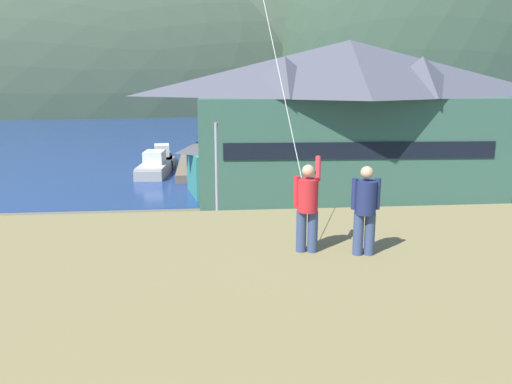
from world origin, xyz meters
TOP-DOWN VIEW (x-y plane):
  - ground_plane at (0.00, 0.00)m, footprint 600.00×600.00m
  - parking_lot_pad at (0.00, 5.00)m, footprint 40.00×20.00m
  - bay_water at (0.00, 60.00)m, footprint 360.00×84.00m
  - far_hill_west_ridge at (-36.44, 116.07)m, footprint 140.31×60.12m
  - far_hill_east_peak at (6.36, 121.17)m, footprint 106.79×50.06m
  - far_hill_center_saddle at (49.78, 110.58)m, footprint 82.64×65.49m
  - harbor_lodge at (7.29, 20.71)m, footprint 22.80×10.36m
  - storage_shed_waterside at (-1.80, 22.42)m, footprint 5.89×5.98m
  - wharf_dock at (-3.98, 32.12)m, footprint 3.20×12.04m
  - moored_boat_wharfside at (-7.54, 30.73)m, footprint 3.17×7.70m
  - moored_boat_outer_mooring at (-0.72, 34.61)m, footprint 2.05×5.92m
  - moored_boat_inner_slip at (-7.29, 34.82)m, footprint 2.52×6.37m
  - parked_car_lone_by_shed at (6.99, -0.10)m, footprint 4.28×2.22m
  - parked_car_front_row_silver at (-10.30, 7.62)m, footprint 4.25×2.16m
  - parked_car_mid_row_far at (-5.85, 5.44)m, footprint 4.28×2.20m
  - parked_car_back_row_right at (-4.66, -0.12)m, footprint 4.29×2.23m
  - parked_car_back_row_left at (10.07, 6.24)m, footprint 4.33×2.33m
  - parked_car_corner_spot at (0.56, -0.01)m, footprint 4.30×2.25m
  - parked_car_mid_row_center at (-1.16, 5.81)m, footprint 4.34×2.34m
  - parking_light_pole at (-2.43, 10.56)m, footprint 0.24×0.78m
  - person_kite_flyer at (-1.00, -7.38)m, footprint 0.60×0.62m
  - person_companion at (0.06, -7.65)m, footprint 0.55×0.40m

SIDE VIEW (x-z plane):
  - ground_plane at x=0.00m, z-range 0.00..0.00m
  - far_hill_west_ridge at x=-36.44m, z-range -36.50..36.50m
  - far_hill_east_peak at x=6.36m, z-range -34.49..34.49m
  - far_hill_center_saddle at x=49.78m, z-range -46.18..46.18m
  - bay_water at x=0.00m, z-range 0.00..0.03m
  - parking_lot_pad at x=0.00m, z-range 0.00..0.10m
  - wharf_dock at x=-3.98m, z-range 0.00..0.70m
  - moored_boat_outer_mooring at x=-0.72m, z-range -0.36..1.80m
  - moored_boat_wharfside at x=-7.54m, z-range -0.36..1.80m
  - moored_boat_inner_slip at x=-7.29m, z-range -0.36..1.80m
  - parked_car_lone_by_shed at x=6.99m, z-range 0.15..1.97m
  - parked_car_front_row_silver at x=-10.30m, z-range 0.15..1.97m
  - parked_car_mid_row_far at x=-5.85m, z-range 0.15..1.97m
  - parked_car_back_row_right at x=-4.66m, z-range 0.15..1.97m
  - parked_car_back_row_left at x=10.07m, z-range 0.15..1.97m
  - parked_car_corner_spot at x=0.56m, z-range 0.15..1.97m
  - parked_car_mid_row_center at x=-1.16m, z-range 0.15..1.97m
  - storage_shed_waterside at x=-1.80m, z-range 0.09..4.96m
  - parking_light_pole at x=-2.43m, z-range 0.63..7.06m
  - harbor_lodge at x=7.29m, z-range 0.35..11.62m
  - person_companion at x=0.06m, z-range 5.80..7.54m
  - person_kite_flyer at x=-1.00m, z-range 5.76..7.62m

